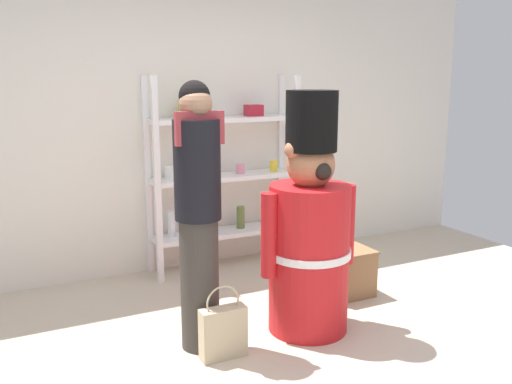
# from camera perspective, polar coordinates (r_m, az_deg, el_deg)

# --- Properties ---
(ground_plane) EXTENTS (6.40, 6.40, 0.00)m
(ground_plane) POSITION_cam_1_polar(r_m,az_deg,el_deg) (3.46, 4.82, -18.13)
(ground_plane) COLOR beige
(back_wall) EXTENTS (6.40, 0.12, 2.60)m
(back_wall) POSITION_cam_1_polar(r_m,az_deg,el_deg) (5.02, -8.09, 6.88)
(back_wall) COLOR silver
(back_wall) RESTS_ON ground_plane
(merchandise_shelf) EXTENTS (1.38, 0.35, 1.73)m
(merchandise_shelf) POSITION_cam_1_polar(r_m,az_deg,el_deg) (4.99, -3.44, 1.92)
(merchandise_shelf) COLOR white
(merchandise_shelf) RESTS_ON ground_plane
(teddy_bear_guard) EXTENTS (0.72, 0.57, 1.64)m
(teddy_bear_guard) POSITION_cam_1_polar(r_m,az_deg,el_deg) (3.75, 5.52, -4.40)
(teddy_bear_guard) COLOR red
(teddy_bear_guard) RESTS_ON ground_plane
(person_shopper) EXTENTS (0.30, 0.29, 1.70)m
(person_shopper) POSITION_cam_1_polar(r_m,az_deg,el_deg) (3.45, -5.99, -1.97)
(person_shopper) COLOR #38332D
(person_shopper) RESTS_ON ground_plane
(shopping_bag) EXTENTS (0.29, 0.10, 0.48)m
(shopping_bag) POSITION_cam_1_polar(r_m,az_deg,el_deg) (3.54, -3.40, -14.14)
(shopping_bag) COLOR #C1AD89
(shopping_bag) RESTS_ON ground_plane
(display_crate) EXTENTS (0.41, 0.32, 0.38)m
(display_crate) POSITION_cam_1_polar(r_m,az_deg,el_deg) (4.52, 9.22, -8.18)
(display_crate) COLOR olive
(display_crate) RESTS_ON ground_plane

